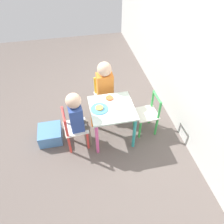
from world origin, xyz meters
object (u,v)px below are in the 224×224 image
object	(u,v)px
kids_table	(112,113)
chair_green	(148,115)
storage_bin	(50,134)
child_front	(77,116)
chair_red	(74,129)
plate_front	(99,108)
child_left	(105,86)
chair_yellow	(105,97)
plate_left	(109,99)

from	to	relation	value
kids_table	chair_green	xyz separation A→B (m)	(-0.02, 0.45, -0.13)
storage_bin	child_front	bearing A→B (deg)	68.73
chair_red	plate_front	distance (m)	0.39
child_left	storage_bin	size ratio (longest dim) A/B	2.80
plate_front	chair_red	bearing A→B (deg)	-83.00
chair_yellow	child_front	distance (m)	0.65
chair_yellow	storage_bin	distance (m)	0.84
chair_green	child_front	bearing A→B (deg)	-88.69
child_front	plate_left	distance (m)	0.43
plate_left	kids_table	bearing A→B (deg)	-0.00
kids_table	child_front	xyz separation A→B (m)	(0.03, -0.39, 0.07)
chair_red	plate_left	bearing A→B (deg)	-73.03
chair_yellow	storage_bin	xyz separation A→B (m)	(0.35, -0.75, -0.18)
child_front	plate_front	bearing A→B (deg)	-87.27
chair_yellow	plate_left	distance (m)	0.38
kids_table	chair_red	world-z (taller)	chair_red
child_left	plate_front	xyz separation A→B (m)	(0.40, -0.14, -0.00)
chair_green	plate_left	size ratio (longest dim) A/B	2.83
plate_front	chair_yellow	bearing A→B (deg)	163.27
chair_red	storage_bin	xyz separation A→B (m)	(-0.15, -0.30, -0.18)
chair_red	plate_front	size ratio (longest dim) A/B	2.81
kids_table	plate_front	size ratio (longest dim) A/B	2.59
chair_red	chair_green	distance (m)	0.91
kids_table	storage_bin	distance (m)	0.82
plate_left	plate_front	xyz separation A→B (m)	(0.14, -0.14, 0.00)
chair_yellow	kids_table	bearing A→B (deg)	-90.00
chair_green	plate_front	world-z (taller)	chair_green
chair_green	storage_bin	xyz separation A→B (m)	(-0.09, -1.21, -0.18)
chair_red	child_left	world-z (taller)	child_left
chair_yellow	child_front	bearing A→B (deg)	-129.16
kids_table	child_front	bearing A→B (deg)	-85.19
plate_front	kids_table	bearing A→B (deg)	90.00
kids_table	plate_front	bearing A→B (deg)	-90.00
child_left	storage_bin	bearing A→B (deg)	-159.72
plate_left	child_front	bearing A→B (deg)	-65.85
chair_green	child_left	size ratio (longest dim) A/B	0.66
chair_red	child_left	bearing A→B (deg)	-50.70
chair_yellow	plate_left	world-z (taller)	chair_yellow
kids_table	chair_green	bearing A→B (deg)	91.97
chair_green	storage_bin	size ratio (longest dim) A/B	1.84
child_front	chair_red	bearing A→B (deg)	90.00
child_left	plate_left	distance (m)	0.25
child_left	child_front	xyz separation A→B (m)	(0.43, -0.39, -0.04)
chair_red	plate_front	xyz separation A→B (m)	(-0.04, 0.31, 0.23)
chair_green	child_left	xyz separation A→B (m)	(-0.38, -0.46, 0.23)
plate_left	plate_front	distance (m)	0.20
chair_red	chair_green	bearing A→B (deg)	-91.42
kids_table	storage_bin	world-z (taller)	kids_table
child_front	child_left	bearing A→B (deg)	-46.87
chair_red	storage_bin	bearing A→B (deg)	59.33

